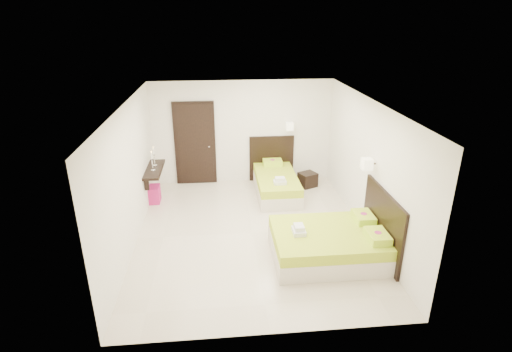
{
  "coord_description": "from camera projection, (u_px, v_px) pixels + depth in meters",
  "views": [
    {
      "loc": [
        -0.61,
        -6.95,
        4.04
      ],
      "look_at": [
        0.1,
        0.3,
        1.1
      ],
      "focal_mm": 28.0,
      "sensor_mm": 36.0,
      "label": 1
    }
  ],
  "objects": [
    {
      "name": "bed_double",
      "position": [
        333.0,
        242.0,
        7.09
      ],
      "size": [
        1.97,
        1.67,
        1.62
      ],
      "color": "beige",
      "rests_on": "ground"
    },
    {
      "name": "ottoman",
      "position": [
        151.0,
        194.0,
        9.23
      ],
      "size": [
        0.39,
        0.39,
        0.39
      ],
      "primitive_type": "cube",
      "rotation": [
        0.0,
        0.0,
        0.01
      ],
      "color": "#A8165D",
      "rests_on": "ground"
    },
    {
      "name": "floor",
      "position": [
        252.0,
        233.0,
        7.98
      ],
      "size": [
        5.5,
        5.5,
        0.0
      ],
      "primitive_type": "plane",
      "color": "beige",
      "rests_on": "ground"
    },
    {
      "name": "console_shelf",
      "position": [
        154.0,
        170.0,
        8.96
      ],
      "size": [
        0.35,
        1.2,
        0.78
      ],
      "color": "black",
      "rests_on": "ground"
    },
    {
      "name": "nightstand",
      "position": [
        308.0,
        180.0,
        10.09
      ],
      "size": [
        0.52,
        0.49,
        0.36
      ],
      "primitive_type": "cube",
      "rotation": [
        0.0,
        0.0,
        0.43
      ],
      "color": "black",
      "rests_on": "ground"
    },
    {
      "name": "bed_single",
      "position": [
        276.0,
        182.0,
        9.67
      ],
      "size": [
        1.14,
        1.9,
        1.57
      ],
      "color": "beige",
      "rests_on": "ground"
    },
    {
      "name": "door",
      "position": [
        195.0,
        144.0,
        9.97
      ],
      "size": [
        1.02,
        0.15,
        2.14
      ],
      "color": "black",
      "rests_on": "ground"
    }
  ]
}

